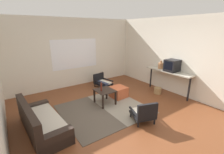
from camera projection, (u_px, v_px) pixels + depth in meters
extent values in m
plane|color=brown|center=(121.00, 115.00, 4.30)|extent=(7.80, 7.80, 0.00)
cube|color=silver|center=(75.00, 53.00, 6.29)|extent=(5.60, 0.12, 2.70)
cube|color=white|center=(75.00, 54.00, 6.25)|extent=(1.88, 0.01, 1.16)
cube|color=silver|center=(174.00, 56.00, 5.59)|extent=(0.12, 6.60, 2.70)
cube|color=#4C4238|center=(86.00, 115.00, 4.28)|extent=(1.18, 2.14, 0.01)
cube|color=gray|center=(120.00, 104.00, 4.93)|extent=(1.18, 2.14, 0.01)
cube|color=black|center=(44.00, 126.00, 3.63)|extent=(0.83, 1.80, 0.23)
cube|color=#B2A899|center=(45.00, 119.00, 3.60)|extent=(0.72, 1.61, 0.10)
cube|color=black|center=(28.00, 119.00, 3.36)|extent=(0.27, 1.76, 0.60)
cube|color=black|center=(35.00, 110.00, 4.19)|extent=(0.72, 0.23, 0.38)
cube|color=black|center=(56.00, 141.00, 3.03)|extent=(0.72, 0.23, 0.38)
cube|color=black|center=(105.00, 90.00, 4.83)|extent=(0.54, 0.60, 0.02)
cube|color=black|center=(94.00, 96.00, 4.97)|extent=(0.04, 0.04, 0.44)
cube|color=black|center=(106.00, 93.00, 5.22)|extent=(0.04, 0.04, 0.44)
cube|color=black|center=(103.00, 102.00, 4.57)|extent=(0.04, 0.04, 0.44)
cube|color=black|center=(116.00, 98.00, 4.82)|extent=(0.04, 0.04, 0.44)
cylinder|color=black|center=(112.00, 86.00, 6.33)|extent=(0.04, 0.04, 0.12)
cylinder|color=black|center=(104.00, 89.00, 6.03)|extent=(0.04, 0.04, 0.12)
cylinder|color=black|center=(103.00, 83.00, 6.70)|extent=(0.04, 0.04, 0.12)
cylinder|color=black|center=(95.00, 85.00, 6.40)|extent=(0.04, 0.04, 0.12)
cube|color=black|center=(103.00, 84.00, 6.34)|extent=(0.63, 0.72, 0.05)
cube|color=silver|center=(105.00, 82.00, 6.37)|extent=(0.27, 0.60, 0.06)
cube|color=#2D3856|center=(102.00, 83.00, 6.25)|extent=(0.27, 0.60, 0.06)
cube|color=black|center=(99.00, 77.00, 6.48)|extent=(0.53, 0.16, 0.35)
cube|color=black|center=(108.00, 80.00, 6.47)|extent=(0.16, 0.63, 0.04)
cube|color=black|center=(99.00, 82.00, 6.14)|extent=(0.16, 0.63, 0.04)
cylinder|color=black|center=(131.00, 115.00, 4.18)|extent=(0.04, 0.04, 0.15)
cylinder|color=black|center=(146.00, 112.00, 4.30)|extent=(0.04, 0.04, 0.15)
cylinder|color=black|center=(138.00, 124.00, 3.75)|extent=(0.04, 0.04, 0.15)
cylinder|color=black|center=(154.00, 122.00, 3.87)|extent=(0.04, 0.04, 0.15)
cube|color=black|center=(142.00, 115.00, 4.00)|extent=(0.67, 0.68, 0.05)
cube|color=beige|center=(139.00, 113.00, 3.97)|extent=(0.32, 0.51, 0.06)
cube|color=black|center=(145.00, 112.00, 4.02)|extent=(0.32, 0.51, 0.06)
cube|color=black|center=(148.00, 112.00, 3.71)|extent=(0.52, 0.24, 0.40)
cube|color=black|center=(134.00, 112.00, 3.90)|extent=(0.22, 0.53, 0.04)
cube|color=black|center=(151.00, 109.00, 4.02)|extent=(0.22, 0.53, 0.04)
cube|color=#BC5633|center=(118.00, 92.00, 5.38)|extent=(0.53, 0.53, 0.37)
cube|color=#B2AD9E|center=(169.00, 71.00, 5.54)|extent=(0.44, 1.73, 0.04)
cylinder|color=black|center=(189.00, 89.00, 5.04)|extent=(0.06, 0.06, 0.82)
cylinder|color=black|center=(151.00, 77.00, 6.30)|extent=(0.06, 0.06, 0.82)
cube|color=black|center=(172.00, 65.00, 5.40)|extent=(0.45, 0.42, 0.41)
cube|color=black|center=(168.00, 66.00, 5.28)|extent=(0.01, 0.33, 0.29)
cylinder|color=#A87047|center=(161.00, 66.00, 5.80)|extent=(0.19, 0.19, 0.21)
cylinder|color=#A87047|center=(161.00, 62.00, 5.76)|extent=(0.07, 0.07, 0.09)
cylinder|color=#5B2319|center=(101.00, 87.00, 4.74)|extent=(0.06, 0.06, 0.24)
cylinder|color=#5B2319|center=(101.00, 83.00, 4.70)|extent=(0.03, 0.03, 0.06)
cylinder|color=#9E7A4C|center=(158.00, 91.00, 5.71)|extent=(0.27, 0.27, 0.22)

